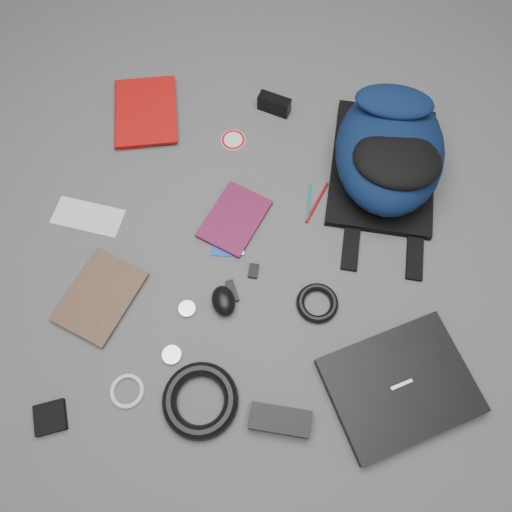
# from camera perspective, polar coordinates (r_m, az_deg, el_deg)

# --- Properties ---
(ground) EXTENTS (4.00, 4.00, 0.00)m
(ground) POSITION_cam_1_polar(r_m,az_deg,el_deg) (1.37, 0.00, -0.33)
(ground) COLOR #4F4F51
(ground) RESTS_ON ground
(backpack) EXTENTS (0.35, 0.49, 0.19)m
(backpack) POSITION_cam_1_polar(r_m,az_deg,el_deg) (1.47, 15.01, 11.67)
(backpack) COLOR black
(backpack) RESTS_ON ground
(laptop) EXTENTS (0.42, 0.39, 0.03)m
(laptop) POSITION_cam_1_polar(r_m,az_deg,el_deg) (1.31, 16.10, -14.04)
(laptop) COLOR black
(laptop) RESTS_ON ground
(textbook_red) EXTENTS (0.24, 0.29, 0.03)m
(textbook_red) POSITION_cam_1_polar(r_m,az_deg,el_deg) (1.66, -15.84, 15.28)
(textbook_red) COLOR #970809
(textbook_red) RESTS_ON ground
(comic_book) EXTENTS (0.24, 0.27, 0.02)m
(comic_book) POSITION_cam_1_polar(r_m,az_deg,el_deg) (1.42, -20.04, -2.94)
(comic_book) COLOR #A0620B
(comic_book) RESTS_ON ground
(envelope) EXTENTS (0.21, 0.12, 0.00)m
(envelope) POSITION_cam_1_polar(r_m,az_deg,el_deg) (1.50, -18.66, 4.28)
(envelope) COLOR silver
(envelope) RESTS_ON ground
(dvd_case) EXTENTS (0.21, 0.24, 0.02)m
(dvd_case) POSITION_cam_1_polar(r_m,az_deg,el_deg) (1.41, -2.47, 4.26)
(dvd_case) COLOR #4A0E27
(dvd_case) RESTS_ON ground
(compact_camera) EXTENTS (0.11, 0.07, 0.06)m
(compact_camera) POSITION_cam_1_polar(r_m,az_deg,el_deg) (1.61, 2.10, 16.94)
(compact_camera) COLOR black
(compact_camera) RESTS_ON ground
(sticker_disc) EXTENTS (0.08, 0.08, 0.00)m
(sticker_disc) POSITION_cam_1_polar(r_m,az_deg,el_deg) (1.56, -2.63, 13.11)
(sticker_disc) COLOR silver
(sticker_disc) RESTS_ON ground
(pen_teal) EXTENTS (0.01, 0.13, 0.01)m
(pen_teal) POSITION_cam_1_polar(r_m,az_deg,el_deg) (1.45, 6.05, 6.13)
(pen_teal) COLOR #0D7978
(pen_teal) RESTS_ON ground
(pen_red) EXTENTS (0.06, 0.14, 0.01)m
(pen_red) POSITION_cam_1_polar(r_m,az_deg,el_deg) (1.45, 6.97, 6.07)
(pen_red) COLOR maroon
(pen_red) RESTS_ON ground
(id_badge) EXTENTS (0.06, 0.09, 0.00)m
(id_badge) POSITION_cam_1_polar(r_m,az_deg,el_deg) (1.39, -3.83, 1.60)
(id_badge) COLOR #163BA5
(id_badge) RESTS_ON ground
(usb_black) EXTENTS (0.04, 0.07, 0.01)m
(usb_black) POSITION_cam_1_polar(r_m,az_deg,el_deg) (1.33, -2.75, -4.03)
(usb_black) COLOR black
(usb_black) RESTS_ON ground
(usb_silver) EXTENTS (0.03, 0.05, 0.01)m
(usb_silver) POSITION_cam_1_polar(r_m,az_deg,el_deg) (1.38, -1.92, 0.99)
(usb_silver) COLOR #A7A7A9
(usb_silver) RESTS_ON ground
(key_fob) EXTENTS (0.03, 0.04, 0.01)m
(key_fob) POSITION_cam_1_polar(r_m,az_deg,el_deg) (1.35, -0.29, -1.72)
(key_fob) COLOR black
(key_fob) RESTS_ON ground
(mouse) EXTENTS (0.09, 0.10, 0.04)m
(mouse) POSITION_cam_1_polar(r_m,az_deg,el_deg) (1.30, -3.73, -5.14)
(mouse) COLOR black
(mouse) RESTS_ON ground
(headphone_left) EXTENTS (0.06, 0.06, 0.01)m
(headphone_left) POSITION_cam_1_polar(r_m,az_deg,el_deg) (1.33, -7.88, -6.00)
(headphone_left) COLOR #B9B9BB
(headphone_left) RESTS_ON ground
(headphone_right) EXTENTS (0.06, 0.06, 0.01)m
(headphone_right) POSITION_cam_1_polar(r_m,az_deg,el_deg) (1.30, -9.59, -11.09)
(headphone_right) COLOR #B8B8BA
(headphone_right) RESTS_ON ground
(cable_coil) EXTENTS (0.11, 0.11, 0.02)m
(cable_coil) POSITION_cam_1_polar(r_m,az_deg,el_deg) (1.32, 7.02, -5.36)
(cable_coil) COLOR black
(cable_coil) RESTS_ON ground
(power_brick) EXTENTS (0.15, 0.07, 0.04)m
(power_brick) POSITION_cam_1_polar(r_m,az_deg,el_deg) (1.25, 2.77, -18.22)
(power_brick) COLOR black
(power_brick) RESTS_ON ground
(power_cord_coil) EXTENTS (0.21, 0.21, 0.04)m
(power_cord_coil) POSITION_cam_1_polar(r_m,az_deg,el_deg) (1.26, -6.39, -16.06)
(power_cord_coil) COLOR black
(power_cord_coil) RESTS_ON ground
(pouch) EXTENTS (0.09, 0.09, 0.02)m
(pouch) POSITION_cam_1_polar(r_m,az_deg,el_deg) (1.35, -22.45, -16.69)
(pouch) COLOR black
(pouch) RESTS_ON ground
(white_cable_coil) EXTENTS (0.09, 0.09, 0.01)m
(white_cable_coil) POSITION_cam_1_polar(r_m,az_deg,el_deg) (1.31, -14.53, -14.71)
(white_cable_coil) COLOR silver
(white_cable_coil) RESTS_ON ground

